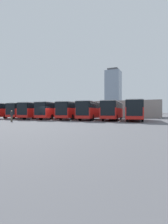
# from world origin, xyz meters

# --- Properties ---
(ground_plane) EXTENTS (600.00, 600.00, 0.00)m
(ground_plane) POSITION_xyz_m (0.00, 0.00, 0.00)
(ground_plane) COLOR #5B5B60
(bus_0) EXTENTS (3.96, 12.02, 3.39)m
(bus_0) POSITION_xyz_m (-14.20, -5.94, 1.88)
(bus_0) COLOR red
(bus_0) RESTS_ON ground_plane
(curb_divider_0) EXTENTS (1.17, 7.57, 0.15)m
(curb_divider_0) POSITION_xyz_m (-12.17, -4.19, 0.07)
(curb_divider_0) COLOR #9E9E99
(curb_divider_0) RESTS_ON ground_plane
(bus_1) EXTENTS (3.96, 12.02, 3.39)m
(bus_1) POSITION_xyz_m (-10.14, -6.41, 1.88)
(bus_1) COLOR red
(bus_1) RESTS_ON ground_plane
(curb_divider_1) EXTENTS (1.17, 7.57, 0.15)m
(curb_divider_1) POSITION_xyz_m (-8.11, -4.67, 0.07)
(curb_divider_1) COLOR #9E9E99
(curb_divider_1) RESTS_ON ground_plane
(bus_2) EXTENTS (3.96, 12.02, 3.39)m
(bus_2) POSITION_xyz_m (-6.09, -5.89, 1.88)
(bus_2) COLOR red
(bus_2) RESTS_ON ground_plane
(curb_divider_2) EXTENTS (1.17, 7.57, 0.15)m
(curb_divider_2) POSITION_xyz_m (-4.06, -4.14, 0.07)
(curb_divider_2) COLOR #9E9E99
(curb_divider_2) RESTS_ON ground_plane
(bus_3) EXTENTS (3.96, 12.02, 3.39)m
(bus_3) POSITION_xyz_m (-2.03, -6.12, 1.88)
(bus_3) COLOR red
(bus_3) RESTS_ON ground_plane
(curb_divider_3) EXTENTS (1.17, 7.57, 0.15)m
(curb_divider_3) POSITION_xyz_m (0.00, -4.37, 0.07)
(curb_divider_3) COLOR #9E9E99
(curb_divider_3) RESTS_ON ground_plane
(bus_4) EXTENTS (3.96, 12.02, 3.39)m
(bus_4) POSITION_xyz_m (2.03, -5.50, 1.88)
(bus_4) COLOR red
(bus_4) RESTS_ON ground_plane
(curb_divider_4) EXTENTS (1.17, 7.57, 0.15)m
(curb_divider_4) POSITION_xyz_m (4.06, -3.76, 0.07)
(curb_divider_4) COLOR #9E9E99
(curb_divider_4) RESTS_ON ground_plane
(bus_5) EXTENTS (3.96, 12.02, 3.39)m
(bus_5) POSITION_xyz_m (6.08, -5.42, 1.88)
(bus_5) COLOR red
(bus_5) RESTS_ON ground_plane
(curb_divider_5) EXTENTS (1.17, 7.57, 0.15)m
(curb_divider_5) POSITION_xyz_m (8.11, -3.68, 0.07)
(curb_divider_5) COLOR #9E9E99
(curb_divider_5) RESTS_ON ground_plane
(bus_6) EXTENTS (3.96, 12.02, 3.39)m
(bus_6) POSITION_xyz_m (10.14, -6.41, 1.88)
(bus_6) COLOR red
(bus_6) RESTS_ON ground_plane
(curb_divider_6) EXTENTS (1.17, 7.57, 0.15)m
(curb_divider_6) POSITION_xyz_m (12.17, -4.66, 0.07)
(curb_divider_6) COLOR #9E9E99
(curb_divider_6) RESTS_ON ground_plane
(bus_7) EXTENTS (3.96, 12.02, 3.39)m
(bus_7) POSITION_xyz_m (14.20, -5.75, 1.88)
(bus_7) COLOR red
(bus_7) RESTS_ON ground_plane
(pedestrian) EXTENTS (0.50, 0.50, 1.78)m
(pedestrian) POSITION_xyz_m (3.15, 4.89, 0.96)
(pedestrian) COLOR brown
(pedestrian) RESTS_ON ground_plane
(station_building) EXTENTS (36.88, 16.03, 4.41)m
(station_building) POSITION_xyz_m (0.00, -25.00, 2.23)
(station_building) COLOR gray
(station_building) RESTS_ON ground_plane
(office_tower) EXTENTS (15.25, 15.25, 48.03)m
(office_tower) POSITION_xyz_m (30.17, -159.40, 23.42)
(office_tower) COLOR #7F8EA3
(office_tower) RESTS_ON ground_plane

